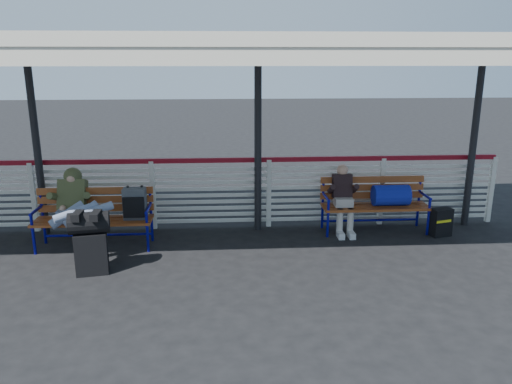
{
  "coord_description": "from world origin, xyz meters",
  "views": [
    {
      "loc": [
        1.25,
        -6.45,
        2.89
      ],
      "look_at": [
        1.72,
        1.0,
        0.87
      ],
      "focal_mm": 35.0,
      "sensor_mm": 36.0,
      "label": 1
    }
  ],
  "objects": [
    {
      "name": "luggage_stack",
      "position": [
        -0.6,
        0.06,
        0.48
      ],
      "size": [
        0.58,
        0.38,
        0.88
      ],
      "rotation": [
        0.0,
        0.0,
        0.17
      ],
      "color": "black",
      "rests_on": "ground"
    },
    {
      "name": "bench_left",
      "position": [
        -0.58,
        1.09,
        0.6
      ],
      "size": [
        1.8,
        0.56,
        0.95
      ],
      "color": "#9F511E",
      "rests_on": "ground"
    },
    {
      "name": "bench_right",
      "position": [
        3.91,
        1.53,
        0.6
      ],
      "size": [
        1.8,
        0.56,
        0.92
      ],
      "color": "#9F511E",
      "rests_on": "ground"
    },
    {
      "name": "companion_person",
      "position": [
        3.23,
        1.52,
        0.6
      ],
      "size": [
        0.32,
        0.66,
        1.15
      ],
      "color": "#BAB2A8",
      "rests_on": "ground"
    },
    {
      "name": "suitcase_side",
      "position": [
        4.83,
        1.22,
        0.24
      ],
      "size": [
        0.38,
        0.29,
        0.47
      ],
      "rotation": [
        0.0,
        0.0,
        0.27
      ],
      "color": "black",
      "rests_on": "ground"
    },
    {
      "name": "ground",
      "position": [
        0.0,
        0.0,
        0.0
      ],
      "size": [
        60.0,
        60.0,
        0.0
      ],
      "primitive_type": "plane",
      "color": "black",
      "rests_on": "ground"
    },
    {
      "name": "canopy",
      "position": [
        -0.0,
        0.87,
        3.04
      ],
      "size": [
        12.6,
        3.6,
        3.16
      ],
      "color": "silver",
      "rests_on": "ground"
    },
    {
      "name": "traveler_man",
      "position": [
        -0.95,
        0.74,
        0.73
      ],
      "size": [
        0.94,
        1.63,
        0.77
      ],
      "color": "#818FAE",
      "rests_on": "ground"
    },
    {
      "name": "fence",
      "position": [
        0.0,
        1.9,
        0.66
      ],
      "size": [
        12.08,
        0.08,
        1.24
      ],
      "color": "silver",
      "rests_on": "ground"
    }
  ]
}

